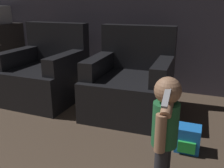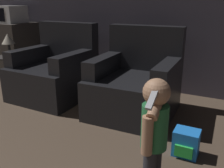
{
  "view_description": "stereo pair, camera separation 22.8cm",
  "coord_description": "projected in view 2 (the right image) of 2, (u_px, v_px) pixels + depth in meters",
  "views": [
    {
      "loc": [
        0.87,
        0.99,
        1.22
      ],
      "look_at": [
        0.09,
        3.02,
        0.51
      ],
      "focal_mm": 40.0,
      "sensor_mm": 36.0,
      "label": 1
    },
    {
      "loc": [
        1.07,
        1.08,
        1.22
      ],
      "look_at": [
        0.09,
        3.02,
        0.51
      ],
      "focal_mm": 40.0,
      "sensor_mm": 36.0,
      "label": 2
    }
  ],
  "objects": [
    {
      "name": "armchair_right",
      "position": [
        136.0,
        85.0,
        2.84
      ],
      "size": [
        0.92,
        0.94,
        0.97
      ],
      "rotation": [
        0.0,
        0.0,
        0.03
      ],
      "color": "black",
      "rests_on": "ground_plane"
    },
    {
      "name": "person_toddler",
      "position": [
        154.0,
        127.0,
        1.59
      ],
      "size": [
        0.17,
        0.31,
        0.79
      ],
      "rotation": [
        0.0,
        0.0,
        -1.67
      ],
      "color": "#28282D",
      "rests_on": "ground_plane"
    },
    {
      "name": "lamp",
      "position": [
        8.0,
        39.0,
        3.48
      ],
      "size": [
        0.18,
        0.18,
        0.32
      ],
      "color": "#262626",
      "rests_on": "side_table"
    },
    {
      "name": "toy_backpack",
      "position": [
        186.0,
        143.0,
        2.07
      ],
      "size": [
        0.2,
        0.19,
        0.22
      ],
      "color": "blue",
      "rests_on": "ground_plane"
    },
    {
      "name": "armchair_left",
      "position": [
        55.0,
        73.0,
        3.34
      ],
      "size": [
        0.91,
        0.93,
        0.97
      ],
      "rotation": [
        0.0,
        0.0,
        -0.02
      ],
      "color": "black",
      "rests_on": "ground_plane"
    },
    {
      "name": "microwave",
      "position": [
        8.0,
        14.0,
        4.14
      ],
      "size": [
        0.5,
        0.4,
        0.27
      ],
      "color": "silver",
      "rests_on": "kitchen_counter"
    },
    {
      "name": "side_table",
      "position": [
        11.0,
        63.0,
        3.59
      ],
      "size": [
        0.39,
        0.39,
        0.49
      ],
      "color": "black",
      "rests_on": "ground_plane"
    },
    {
      "name": "kitchen_counter",
      "position": [
        6.0,
        48.0,
        4.39
      ],
      "size": [
        1.06,
        0.59,
        0.9
      ],
      "color": "#38332D",
      "rests_on": "ground_plane"
    }
  ]
}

